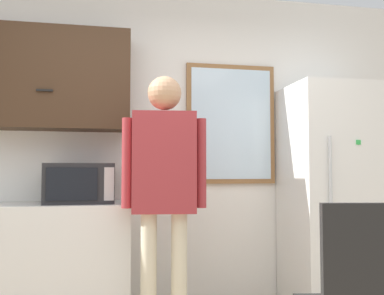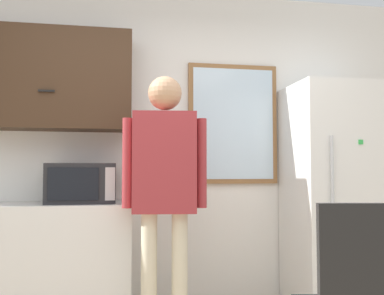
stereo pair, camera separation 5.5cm
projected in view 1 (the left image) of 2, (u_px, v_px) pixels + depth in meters
The scene contains 6 objects.
back_wall at pixel (156, 145), 3.68m from camera, with size 6.00×0.06×2.70m.
upper_cabinets at pixel (1, 77), 3.29m from camera, with size 1.96×0.32×0.80m.
microwave at pixel (80, 183), 3.23m from camera, with size 0.51×0.41×0.30m.
person at pixel (164, 175), 2.94m from camera, with size 0.58×0.27×1.78m.
refrigerator at pixel (331, 195), 3.57m from camera, with size 0.72×0.68×1.84m.
window at pixel (231, 124), 3.77m from camera, with size 0.80×0.05×1.05m.
Camera 1 is at (-0.41, -1.73, 1.12)m, focal length 40.00 mm.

